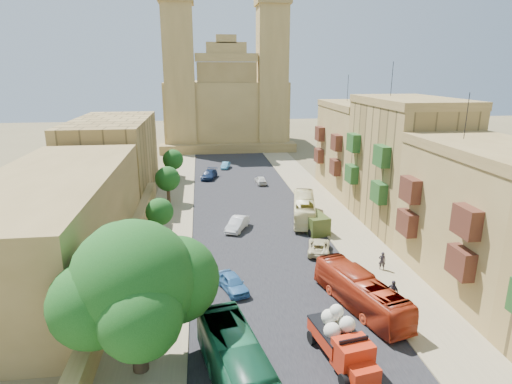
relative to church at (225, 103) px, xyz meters
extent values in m
cube|color=black|center=(0.00, -48.61, -9.51)|extent=(14.00, 140.00, 0.01)
cube|color=#887A59|center=(9.50, -48.61, -9.51)|extent=(5.00, 140.00, 0.01)
cube|color=#887A59|center=(-9.50, -48.61, -9.51)|extent=(5.00, 140.00, 0.01)
cube|color=#887A59|center=(7.00, -48.61, -9.46)|extent=(0.25, 140.00, 0.12)
cube|color=#887A59|center=(-7.00, -48.61, -9.46)|extent=(0.25, 140.00, 0.12)
cube|color=olive|center=(16.00, -67.61, -4.27)|extent=(8.00, 14.00, 10.50)
cube|color=olive|center=(16.00, -67.61, 1.38)|extent=(8.20, 14.00, 0.80)
cylinder|color=black|center=(15.00, -64.81, 3.58)|extent=(0.06, 0.06, 3.60)
cube|color=#4E251A|center=(11.55, -71.53, -5.53)|extent=(0.90, 2.20, 2.00)
cube|color=#4E251A|center=(11.55, -63.69, -5.53)|extent=(0.90, 2.20, 2.00)
cube|color=#4E251A|center=(11.55, -71.53, -2.59)|extent=(0.90, 2.20, 2.00)
cube|color=#4E251A|center=(11.55, -63.69, -2.59)|extent=(0.90, 2.20, 2.00)
cube|color=#9B7E46|center=(16.00, -53.61, -3.02)|extent=(8.00, 14.00, 13.00)
cube|color=olive|center=(16.00, -53.61, 3.88)|extent=(8.20, 14.00, 0.80)
cylinder|color=black|center=(15.00, -50.81, 6.08)|extent=(0.06, 0.06, 3.60)
cube|color=#235020|center=(11.55, -57.53, -4.58)|extent=(0.90, 2.20, 2.00)
cube|color=#235020|center=(11.55, -49.69, -4.58)|extent=(0.90, 2.20, 2.00)
cube|color=#235020|center=(11.55, -57.53, -0.94)|extent=(0.90, 2.20, 2.00)
cube|color=#235020|center=(11.55, -49.69, -0.94)|extent=(0.90, 2.20, 2.00)
cube|color=olive|center=(16.00, -39.61, -3.77)|extent=(8.00, 14.00, 11.50)
cube|color=olive|center=(16.00, -39.61, 2.38)|extent=(8.20, 14.00, 0.80)
cylinder|color=black|center=(15.00, -36.81, 4.58)|extent=(0.06, 0.06, 3.60)
cube|color=#4E251A|center=(11.55, -43.53, -5.15)|extent=(0.90, 2.20, 2.00)
cube|color=#4E251A|center=(11.55, -35.69, -5.15)|extent=(0.90, 2.20, 2.00)
cube|color=#4E251A|center=(11.55, -43.53, -1.93)|extent=(0.90, 2.20, 2.00)
cube|color=#4E251A|center=(11.55, -35.69, -1.93)|extent=(0.90, 2.20, 2.00)
cube|color=olive|center=(-12.50, -58.61, -8.62)|extent=(1.00, 40.00, 1.80)
cube|color=olive|center=(-18.00, -60.61, -5.32)|extent=(10.00, 28.00, 8.40)
cube|color=#9B7E46|center=(-18.00, -34.61, -4.52)|extent=(10.00, 22.00, 10.00)
cube|color=olive|center=(0.00, 2.39, -2.52)|extent=(26.00, 20.00, 14.00)
cube|color=olive|center=(0.00, -8.11, -8.62)|extent=(28.00, 4.00, 1.80)
cube|color=olive|center=(0.00, -6.41, 0.48)|extent=(12.00, 2.00, 16.00)
cube|color=olive|center=(0.00, -6.41, 9.38)|extent=(12.60, 2.40, 1.60)
cube|color=olive|center=(0.00, -6.41, 11.08)|extent=(8.00, 2.00, 2.40)
cube|color=olive|center=(0.00, -6.41, 12.88)|extent=(4.00, 2.00, 1.60)
cube|color=olive|center=(-9.50, -5.11, 4.98)|extent=(6.00, 6.00, 29.00)
cube|color=olive|center=(9.50, -5.11, 4.98)|extent=(6.00, 6.00, 29.00)
cube|color=olive|center=(9.50, -5.11, 20.08)|extent=(6.80, 6.80, 1.40)
cylinder|color=#3A2B1D|center=(-9.50, -74.61, -7.81)|extent=(0.90, 0.90, 3.42)
sphere|color=#103D12|center=(-9.50, -74.61, -3.94)|extent=(6.83, 6.83, 6.83)
sphere|color=#103D12|center=(-7.34, -73.53, -4.48)|extent=(5.03, 5.03, 5.03)
sphere|color=#103D12|center=(-11.48, -75.42, -4.66)|extent=(4.67, 4.67, 4.67)
sphere|color=#103D12|center=(-8.96, -76.77, -4.84)|extent=(4.31, 4.31, 4.31)
sphere|color=#103D12|center=(-10.49, -72.64, -3.22)|extent=(3.95, 3.95, 3.95)
cylinder|color=#3A2B1D|center=(-10.00, -66.61, -8.52)|extent=(0.44, 0.44, 1.98)
sphere|color=#103D12|center=(-10.00, -66.61, -6.52)|extent=(2.88, 2.88, 2.88)
cylinder|color=#3A2B1D|center=(-10.00, -54.61, -8.56)|extent=(0.44, 0.44, 1.91)
sphere|color=#103D12|center=(-10.00, -54.61, -6.63)|extent=(2.78, 2.78, 2.78)
cylinder|color=#3A2B1D|center=(-10.00, -42.61, -8.43)|extent=(0.44, 0.44, 2.17)
sphere|color=#103D12|center=(-10.00, -42.61, -6.24)|extent=(3.15, 3.15, 3.15)
cylinder|color=#3A2B1D|center=(-10.00, -30.61, -8.43)|extent=(0.44, 0.44, 2.17)
sphere|color=#103D12|center=(-10.00, -30.61, -6.25)|extent=(3.15, 3.15, 3.15)
cube|color=red|center=(1.96, -74.43, -8.34)|extent=(2.63, 3.70, 0.85)
cube|color=black|center=(1.96, -74.43, -7.87)|extent=(2.69, 3.75, 0.11)
cube|color=red|center=(2.34, -76.56, -8.25)|extent=(2.23, 1.92, 1.69)
cube|color=red|center=(2.54, -77.67, -8.62)|extent=(1.77, 1.39, 0.94)
cube|color=black|center=(2.34, -76.56, -7.59)|extent=(1.77, 0.41, 0.85)
cylinder|color=black|center=(1.56, -77.56, -9.09)|extent=(0.47, 0.89, 0.85)
cylinder|color=black|center=(3.41, -77.22, -9.09)|extent=(0.47, 0.89, 0.85)
cylinder|color=black|center=(0.83, -73.49, -9.09)|extent=(0.47, 0.89, 0.85)
cylinder|color=black|center=(2.68, -73.15, -9.09)|extent=(0.47, 0.89, 0.85)
sphere|color=beige|center=(1.59, -75.07, -7.64)|extent=(1.03, 1.03, 1.03)
sphere|color=beige|center=(2.47, -74.62, -7.64)|extent=(1.03, 1.03, 1.03)
sphere|color=beige|center=(1.86, -73.87, -7.64)|extent=(1.03, 1.03, 1.03)
sphere|color=beige|center=(1.57, -74.40, -7.12)|extent=(0.94, 0.94, 0.94)
sphere|color=beige|center=(2.43, -75.20, -7.17)|extent=(0.94, 0.94, 0.94)
sphere|color=beige|center=(1.97, -74.52, -6.70)|extent=(0.85, 0.85, 0.85)
cube|color=#39461A|center=(5.85, -54.23, -8.54)|extent=(2.85, 5.00, 1.95)
cylinder|color=black|center=(5.23, -56.00, -9.13)|extent=(0.44, 0.82, 0.78)
cylinder|color=black|center=(7.05, -55.67, -9.13)|extent=(0.44, 0.82, 0.78)
cylinder|color=black|center=(4.65, -52.78, -9.13)|extent=(0.44, 0.82, 0.78)
cylinder|color=black|center=(6.46, -52.45, -9.13)|extent=(0.44, 0.82, 0.78)
imported|color=#175436|center=(-4.00, -77.61, -8.02)|extent=(4.60, 11.03, 2.99)
imported|color=#A82E15|center=(5.30, -69.90, -8.22)|extent=(4.54, 9.53, 2.59)
imported|color=#FCEEAD|center=(5.74, -50.94, -8.18)|extent=(4.28, 9.87, 2.68)
imported|color=teal|center=(-3.58, -66.15, -8.86)|extent=(2.66, 4.11, 1.30)
imported|color=silver|center=(-2.09, -53.16, -8.84)|extent=(3.02, 4.35, 1.36)
imported|color=beige|center=(5.00, -60.00, -8.92)|extent=(3.09, 4.63, 1.18)
imported|color=#132343|center=(-4.54, -30.28, -8.84)|extent=(3.07, 5.00, 1.35)
imported|color=silver|center=(3.04, -34.47, -8.92)|extent=(1.60, 3.59, 1.20)
imported|color=#469AC6|center=(-1.56, -23.28, -8.98)|extent=(1.89, 3.43, 1.07)
imported|color=black|center=(9.41, -64.19, -8.70)|extent=(0.69, 0.56, 1.62)
imported|color=#33323B|center=(7.93, -69.52, -8.61)|extent=(0.84, 1.15, 1.82)
camera|label=1|loc=(-5.62, -96.06, 7.07)|focal=30.00mm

